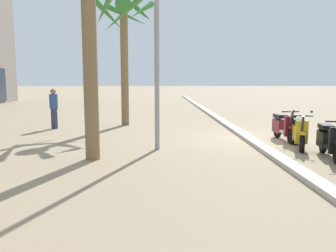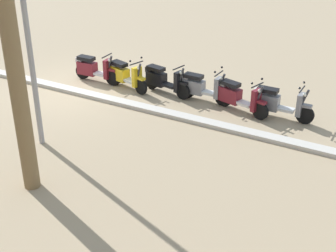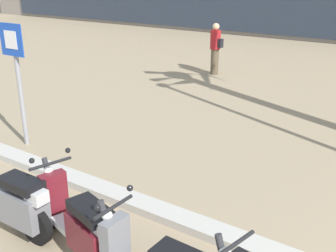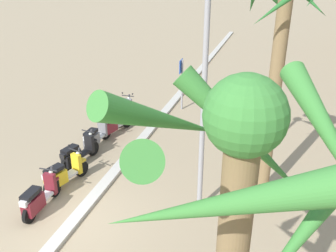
# 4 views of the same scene
# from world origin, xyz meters

# --- Properties ---
(scooter_grey_last_in_row) EXTENTS (1.87, 0.56, 1.17)m
(scooter_grey_last_in_row) POSITION_xyz_m (-6.65, -1.29, 0.46)
(scooter_grey_last_in_row) COLOR black
(scooter_grey_last_in_row) RESTS_ON ground
(scooter_maroon_mid_rear) EXTENTS (1.82, 0.78, 1.17)m
(scooter_maroon_mid_rear) POSITION_xyz_m (-5.49, -1.16, 0.46)
(scooter_maroon_mid_rear) COLOR black
(scooter_maroon_mid_rear) RESTS_ON ground
(crossing_sign) EXTENTS (0.60, 0.13, 2.40)m
(crossing_sign) POSITION_xyz_m (-8.96, 0.73, 1.50)
(crossing_sign) COLOR #939399
(crossing_sign) RESTS_ON ground
(pedestrian_window_shopping) EXTENTS (0.46, 0.34, 1.69)m
(pedestrian_window_shopping) POSITION_xyz_m (-8.70, 8.19, 0.90)
(pedestrian_window_shopping) COLOR brown
(pedestrian_window_shopping) RESTS_ON ground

